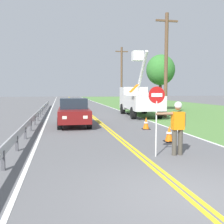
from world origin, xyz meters
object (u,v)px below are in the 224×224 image
(traffic_cone_mid, at_px, (146,123))
(oncoming_sedan_nearest, at_px, (74,112))
(roadside_tree_verge, at_px, (161,70))
(utility_pole_mid, at_px, (122,75))
(traffic_cone_lead, at_px, (169,134))
(utility_pole_near, at_px, (166,64))
(utility_bucket_truck, at_px, (138,99))
(stop_sign_paddle, at_px, (157,105))
(flagger_worker, at_px, (177,125))

(traffic_cone_mid, bearing_deg, oncoming_sedan_nearest, 150.71)
(oncoming_sedan_nearest, xyz_separation_m, roadside_tree_verge, (9.62, 9.72, 3.44))
(utility_pole_mid, relative_size, traffic_cone_lead, 11.63)
(utility_pole_near, bearing_deg, utility_bucket_truck, 128.97)
(utility_bucket_truck, bearing_deg, traffic_cone_lead, -100.65)
(oncoming_sedan_nearest, bearing_deg, stop_sign_paddle, -73.67)
(traffic_cone_lead, bearing_deg, oncoming_sedan_nearest, 123.52)
(utility_pole_near, bearing_deg, traffic_cone_lead, -112.42)
(flagger_worker, distance_m, utility_bucket_truck, 13.30)
(stop_sign_paddle, relative_size, oncoming_sedan_nearest, 0.56)
(oncoming_sedan_nearest, relative_size, utility_pole_mid, 0.51)
(utility_bucket_truck, distance_m, traffic_cone_mid, 7.73)
(utility_pole_mid, bearing_deg, roadside_tree_verge, -78.98)
(stop_sign_paddle, bearing_deg, utility_pole_near, 65.15)
(flagger_worker, height_order, utility_pole_mid, utility_pole_mid)
(utility_bucket_truck, xyz_separation_m, oncoming_sedan_nearest, (-5.78, -5.23, -0.58))
(utility_bucket_truck, relative_size, utility_pole_mid, 0.85)
(utility_pole_near, bearing_deg, oncoming_sedan_nearest, -156.44)
(stop_sign_paddle, distance_m, traffic_cone_lead, 2.95)
(flagger_worker, height_order, oncoming_sedan_nearest, flagger_worker)
(stop_sign_paddle, relative_size, roadside_tree_verge, 0.39)
(oncoming_sedan_nearest, xyz_separation_m, utility_pole_mid, (7.75, 19.33, 3.42))
(utility_pole_mid, height_order, roadside_tree_verge, utility_pole_mid)
(utility_pole_mid, height_order, traffic_cone_lead, utility_pole_mid)
(stop_sign_paddle, bearing_deg, oncoming_sedan_nearest, 106.33)
(oncoming_sedan_nearest, height_order, traffic_cone_mid, oncoming_sedan_nearest)
(utility_bucket_truck, bearing_deg, utility_pole_mid, 82.07)
(stop_sign_paddle, height_order, oncoming_sedan_nearest, stop_sign_paddle)
(utility_pole_mid, bearing_deg, utility_bucket_truck, -97.93)
(utility_bucket_truck, bearing_deg, stop_sign_paddle, -105.00)
(flagger_worker, bearing_deg, traffic_cone_mid, 81.38)
(utility_bucket_truck, distance_m, utility_pole_near, 3.83)
(utility_bucket_truck, xyz_separation_m, traffic_cone_lead, (-2.04, -10.87, -1.08))
(flagger_worker, bearing_deg, traffic_cone_lead, 72.34)
(oncoming_sedan_nearest, relative_size, roadside_tree_verge, 0.70)
(stop_sign_paddle, xyz_separation_m, roadside_tree_verge, (7.33, 17.53, 2.56))
(flagger_worker, distance_m, traffic_cone_lead, 2.36)
(utility_pole_near, relative_size, traffic_cone_mid, 11.63)
(flagger_worker, height_order, utility_pole_near, utility_pole_near)
(traffic_cone_lead, bearing_deg, roadside_tree_verge, 69.06)
(oncoming_sedan_nearest, distance_m, utility_pole_near, 8.77)
(traffic_cone_lead, bearing_deg, traffic_cone_mid, 87.24)
(traffic_cone_lead, distance_m, traffic_cone_mid, 3.46)
(oncoming_sedan_nearest, bearing_deg, flagger_worker, -68.56)
(utility_pole_mid, bearing_deg, utility_pole_near, -91.24)
(flagger_worker, xyz_separation_m, utility_pole_mid, (4.69, 27.11, 3.21))
(utility_pole_mid, height_order, traffic_cone_mid, utility_pole_mid)
(utility_pole_mid, relative_size, traffic_cone_mid, 11.63)
(utility_pole_mid, xyz_separation_m, traffic_cone_lead, (-4.01, -24.97, -3.92))
(utility_pole_near, bearing_deg, roadside_tree_verge, 71.13)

